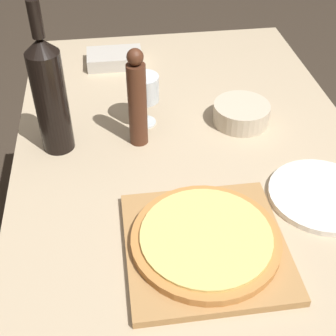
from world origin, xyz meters
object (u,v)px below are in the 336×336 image
(pizza, at_px, (206,239))
(wine_bottle, at_px, (50,94))
(small_bowl, at_px, (241,113))
(pepper_mill, at_px, (137,100))
(wine_glass, at_px, (144,90))

(pizza, bearing_deg, wine_bottle, 128.44)
(small_bowl, bearing_deg, wine_bottle, -174.93)
(pizza, height_order, wine_bottle, wine_bottle)
(wine_bottle, xyz_separation_m, pepper_mill, (0.20, -0.01, -0.03))
(pizza, xyz_separation_m, wine_glass, (-0.08, 0.45, 0.07))
(pizza, height_order, pepper_mill, pepper_mill)
(pepper_mill, distance_m, small_bowl, 0.30)
(pepper_mill, bearing_deg, pizza, -75.26)
(pizza, relative_size, wine_bottle, 0.79)
(pizza, distance_m, wine_glass, 0.46)
(wine_bottle, xyz_separation_m, small_bowl, (0.48, 0.04, -0.13))
(pizza, height_order, small_bowl, small_bowl)
(wine_bottle, distance_m, pepper_mill, 0.20)
(pizza, relative_size, pepper_mill, 1.15)
(pizza, distance_m, small_bowl, 0.46)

